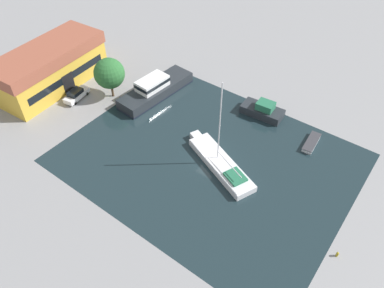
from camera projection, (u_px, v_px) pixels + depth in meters
name	position (u px, v px, depth m)	size (l,w,h in m)	color
ground_plane	(208.00, 158.00, 51.41)	(440.00, 440.00, 0.00)	gray
water_canal	(208.00, 158.00, 51.40)	(29.60, 37.49, 0.01)	#19282D
warehouse_building	(50.00, 67.00, 61.51)	(19.55, 9.22, 6.94)	gold
quay_tree_near_building	(109.00, 73.00, 58.70)	(4.89, 4.89, 6.80)	brown
parked_car	(76.00, 94.00, 60.60)	(4.91, 2.52, 1.65)	silver
sailboat_moored	(220.00, 163.00, 49.85)	(7.32, 12.80, 13.02)	silver
motor_cruiser	(155.00, 89.00, 61.04)	(14.11, 5.13, 3.40)	#23282D
small_dinghy	(311.00, 143.00, 53.15)	(4.56, 1.81, 0.59)	silver
cabin_boat	(263.00, 110.00, 57.57)	(3.40, 6.62, 2.41)	#23282D
mooring_bollard	(337.00, 254.00, 40.40)	(0.30, 0.30, 0.67)	olive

